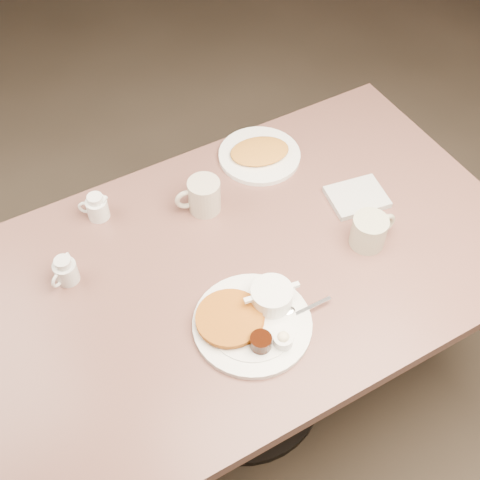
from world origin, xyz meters
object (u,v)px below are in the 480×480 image
diner_table (243,298)px  hash_plate (259,154)px  coffee_mug_near (370,231)px  creamer_right (97,207)px  main_plate (253,317)px  creamer_left (65,271)px  coffee_mug_far (203,196)px

diner_table → hash_plate: 0.44m
coffee_mug_near → creamer_right: bearing=143.4°
creamer_right → hash_plate: (0.51, -0.02, -0.02)m
main_plate → hash_plate: 0.58m
creamer_left → creamer_right: 0.22m
coffee_mug_near → diner_table: bearing=162.0°
diner_table → creamer_left: creamer_left is taller
diner_table → hash_plate: bearing=53.5°
diner_table → coffee_mug_near: size_ratio=11.16×
creamer_right → coffee_mug_near: bearing=-36.6°
creamer_right → creamer_left: bearing=-132.1°
coffee_mug_far → creamer_right: size_ratio=1.68×
creamer_left → hash_plate: bearing=12.6°
main_plate → coffee_mug_near: (0.40, 0.07, 0.02)m
coffee_mug_near → coffee_mug_far: 0.46m
coffee_mug_near → hash_plate: 0.44m
creamer_right → coffee_mug_far: bearing=-23.7°
diner_table → main_plate: main_plate is taller
coffee_mug_near → coffee_mug_far: coffee_mug_far is taller
coffee_mug_far → creamer_right: bearing=156.3°
diner_table → hash_plate: hash_plate is taller
coffee_mug_near → creamer_left: size_ratio=1.62×
main_plate → coffee_mug_near: 0.40m
coffee_mug_far → creamer_right: (-0.27, 0.12, -0.01)m
coffee_mug_near → hash_plate: bearing=101.5°
coffee_mug_near → creamer_right: coffee_mug_near is taller
creamer_right → hash_plate: 0.51m
diner_table → coffee_mug_near: 0.40m
coffee_mug_far → creamer_left: (-0.42, -0.05, -0.01)m
main_plate → coffee_mug_near: coffee_mug_near is taller
diner_table → main_plate: bearing=-112.7°
coffee_mug_near → creamer_left: 0.80m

